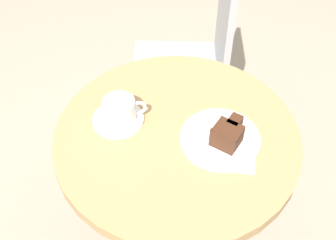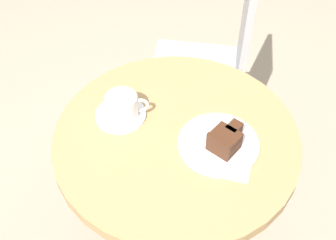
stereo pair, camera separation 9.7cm
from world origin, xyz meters
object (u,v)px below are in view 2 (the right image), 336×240
at_px(napkin, 223,156).
at_px(cafe_chair, 220,54).
at_px(saucer, 121,115).
at_px(fork, 219,127).
at_px(teaspoon, 113,122).
at_px(cake_plate, 218,144).
at_px(cake_slice, 226,140).
at_px(coffee_cup, 122,106).

distance_m(napkin, cafe_chair, 0.70).
relative_size(saucer, fork, 1.14).
height_order(teaspoon, cake_plate, teaspoon).
distance_m(cake_plate, cake_slice, 0.04).
bearing_deg(teaspoon, cafe_chair, -128.06).
height_order(teaspoon, cake_slice, cake_slice).
xyz_separation_m(coffee_cup, cake_slice, (0.26, -0.13, -0.00)).
bearing_deg(cafe_chair, napkin, 3.16).
bearing_deg(napkin, fork, 88.32).
relative_size(cake_slice, napkin, 0.57).
bearing_deg(coffee_cup, cake_plate, -25.56).
bearing_deg(cake_plate, saucer, 154.29).
relative_size(saucer, cake_plate, 0.67).
bearing_deg(napkin, cake_slice, 73.83).
distance_m(coffee_cup, napkin, 0.30).
height_order(cake_slice, cafe_chair, cafe_chair).
height_order(coffee_cup, napkin, coffee_cup).
distance_m(coffee_cup, cake_plate, 0.28).
bearing_deg(fork, cafe_chair, 48.41).
bearing_deg(cake_plate, napkin, -80.98).
xyz_separation_m(cake_plate, cafe_chair, (0.12, 0.62, -0.20)).
bearing_deg(teaspoon, coffee_cup, -135.83).
height_order(saucer, napkin, saucer).
distance_m(cake_plate, cafe_chair, 0.67).
xyz_separation_m(napkin, cafe_chair, (0.11, 0.66, -0.20)).
distance_m(coffee_cup, cafe_chair, 0.67).
bearing_deg(cake_plate, cafe_chair, 79.32).
xyz_separation_m(saucer, teaspoon, (-0.02, -0.03, 0.01)).
xyz_separation_m(cake_slice, fork, (-0.00, 0.07, -0.03)).
bearing_deg(cake_plate, cake_slice, -51.85).
height_order(coffee_cup, cake_plate, coffee_cup).
relative_size(coffee_cup, cafe_chair, 0.13).
xyz_separation_m(saucer, cafe_chair, (0.37, 0.50, -0.20)).
height_order(napkin, cafe_chair, cafe_chair).
bearing_deg(teaspoon, napkin, 153.82).
xyz_separation_m(fork, cafe_chair, (0.11, 0.58, -0.21)).
distance_m(teaspoon, cake_plate, 0.29).
bearing_deg(saucer, fork, -15.53).
xyz_separation_m(cake_plate, napkin, (0.01, -0.04, -0.00)).
bearing_deg(cake_slice, teaspoon, 159.92).
xyz_separation_m(cake_slice, napkin, (-0.01, -0.02, -0.04)).
bearing_deg(cafe_chair, coffee_cup, -23.11).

